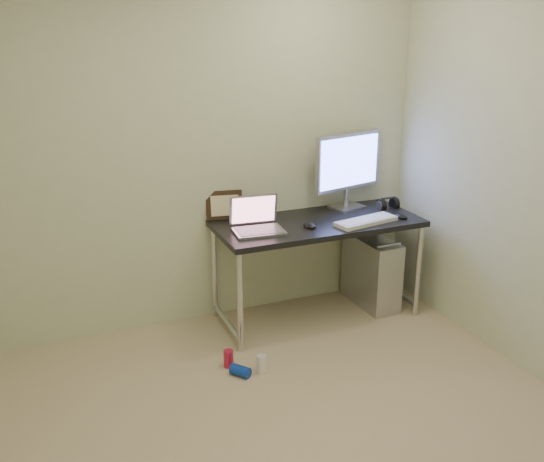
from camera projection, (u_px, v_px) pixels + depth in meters
The scene contains 16 objects.
wall_back at pixel (186, 153), 4.14m from camera, with size 3.50×0.02×2.50m, color beige.
desk at pixel (317, 232), 4.36m from camera, with size 1.47×0.65×0.75m.
tower_computer at pixel (371, 271), 4.69m from camera, with size 0.24×0.53×0.57m.
cable_a at pixel (350, 246), 4.84m from camera, with size 0.01×0.01×0.70m, color black.
cable_b at pixel (361, 248), 4.86m from camera, with size 0.01×0.01×0.72m, color black.
can_red at pixel (229, 359), 3.87m from camera, with size 0.06×0.06×0.12m, color #BF1E41.
can_white at pixel (262, 364), 3.81m from camera, with size 0.06×0.06×0.12m, color white.
can_blue at pixel (240, 371), 3.78m from camera, with size 0.07×0.07×0.13m, color #0E34B0.
laptop at pixel (257, 223), 4.11m from camera, with size 0.36×0.31×0.23m.
monitor at pixel (348, 165), 4.53m from camera, with size 0.60×0.23×0.57m.
keyboard at pixel (366, 221), 4.28m from camera, with size 0.47×0.15×0.03m, color silver.
mouse_right at pixel (401, 215), 4.39m from camera, with size 0.07×0.12×0.04m, color black.
mouse_left at pixel (310, 225), 4.19m from camera, with size 0.07×0.12×0.04m, color black.
headphones at pixel (388, 204), 4.62m from camera, with size 0.15×0.10×0.11m.
picture_frame at pixel (224, 205), 4.34m from camera, with size 0.26×0.03×0.21m, color black.
webcam at pixel (254, 205), 4.40m from camera, with size 0.04×0.03×0.12m.
Camera 1 is at (-1.03, -2.25, 2.09)m, focal length 40.00 mm.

